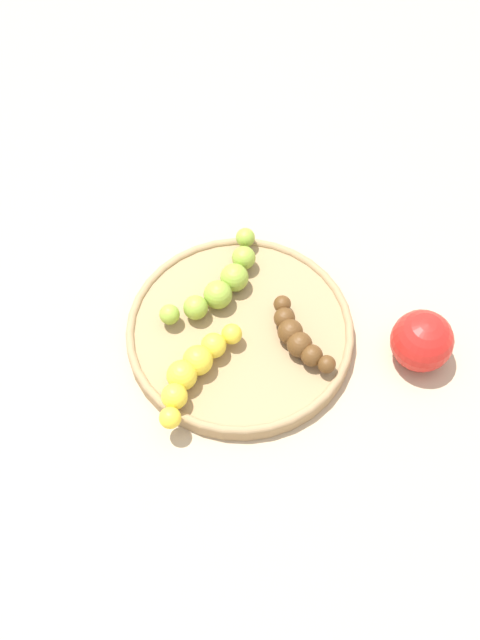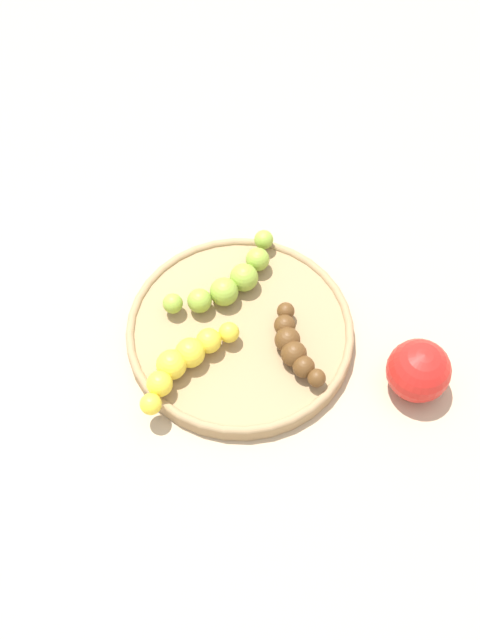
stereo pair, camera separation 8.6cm
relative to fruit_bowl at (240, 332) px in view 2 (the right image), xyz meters
name	(u,v)px [view 2 (the right image)]	position (x,y,z in m)	size (l,w,h in m)	color
ground_plane	(240,337)	(0.00, 0.00, -0.01)	(2.40, 2.40, 0.00)	tan
fruit_bowl	(240,332)	(0.00, 0.00, 0.00)	(0.27, 0.27, 0.02)	#A08259
banana_green	(230,281)	(0.02, 0.05, 0.02)	(0.17, 0.06, 0.03)	#8CAD38
banana_yellow	(184,361)	(-0.08, 0.00, 0.02)	(0.15, 0.06, 0.03)	yellow
banana_overripe	(293,346)	(0.03, -0.06, 0.02)	(0.05, 0.11, 0.03)	#593819
apple_red	(418,371)	(0.12, -0.17, 0.02)	(0.07, 0.07, 0.07)	red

